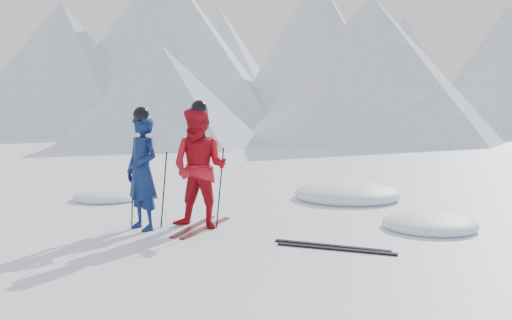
% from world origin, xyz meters
% --- Properties ---
extents(ground, '(160.00, 160.00, 0.00)m').
position_xyz_m(ground, '(0.00, 0.00, 0.00)').
color(ground, white).
rests_on(ground, ground).
extents(skier_blue, '(0.81, 0.68, 1.91)m').
position_xyz_m(skier_blue, '(-2.96, -0.68, 0.95)').
color(skier_blue, '#0C1B49').
rests_on(skier_blue, ground).
extents(skier_red, '(1.02, 0.81, 2.01)m').
position_xyz_m(skier_red, '(-2.14, -0.23, 1.01)').
color(skier_red, '#B40E1B').
rests_on(skier_red, ground).
extents(pole_blue_left, '(0.13, 0.09, 1.27)m').
position_xyz_m(pole_blue_left, '(-3.26, -0.53, 0.64)').
color(pole_blue_left, black).
rests_on(pole_blue_left, ground).
extents(pole_blue_right, '(0.13, 0.07, 1.27)m').
position_xyz_m(pole_blue_right, '(-2.71, -0.43, 0.64)').
color(pole_blue_right, black).
rests_on(pole_blue_right, ground).
extents(pole_red_left, '(0.13, 0.10, 1.34)m').
position_xyz_m(pole_red_left, '(-2.44, 0.02, 0.67)').
color(pole_red_left, black).
rests_on(pole_red_left, ground).
extents(pole_red_right, '(0.13, 0.09, 1.34)m').
position_xyz_m(pole_red_right, '(-1.84, -0.08, 0.67)').
color(pole_red_right, black).
rests_on(pole_red_right, ground).
extents(ski_worn_left, '(0.24, 1.70, 0.03)m').
position_xyz_m(ski_worn_left, '(-2.26, -0.23, 0.01)').
color(ski_worn_left, black).
rests_on(ski_worn_left, ground).
extents(ski_worn_right, '(0.12, 1.70, 0.03)m').
position_xyz_m(ski_worn_right, '(-2.02, -0.23, 0.01)').
color(ski_worn_right, black).
rests_on(ski_worn_right, ground).
extents(ski_loose_a, '(1.70, 0.12, 0.03)m').
position_xyz_m(ski_loose_a, '(0.20, -0.65, 0.01)').
color(ski_loose_a, black).
rests_on(ski_loose_a, ground).
extents(ski_loose_b, '(1.70, 0.12, 0.03)m').
position_xyz_m(ski_loose_b, '(0.30, -0.80, 0.01)').
color(ski_loose_b, black).
rests_on(ski_loose_b, ground).
extents(snow_lumps, '(8.33, 4.42, 0.51)m').
position_xyz_m(snow_lumps, '(-1.02, 2.80, 0.00)').
color(snow_lumps, white).
rests_on(snow_lumps, ground).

